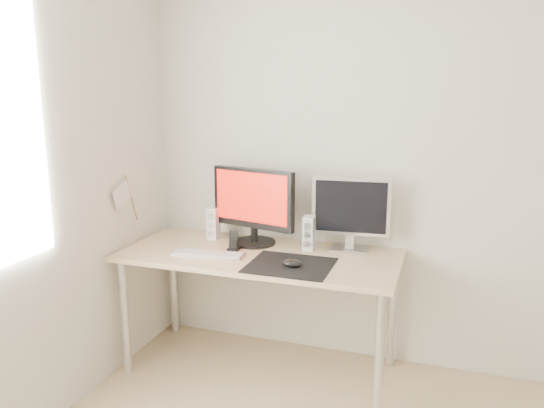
# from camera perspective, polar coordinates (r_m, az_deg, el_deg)

# --- Properties ---
(wall_back) EXTENTS (3.50, 0.00, 3.50)m
(wall_back) POSITION_cam_1_polar(r_m,az_deg,el_deg) (3.15, 17.20, 4.27)
(wall_back) COLOR silver
(wall_back) RESTS_ON ground
(mousepad) EXTENTS (0.45, 0.40, 0.00)m
(mousepad) POSITION_cam_1_polar(r_m,az_deg,el_deg) (2.87, 1.97, -6.59)
(mousepad) COLOR black
(mousepad) RESTS_ON desk
(mouse) EXTENTS (0.11, 0.07, 0.04)m
(mouse) POSITION_cam_1_polar(r_m,az_deg,el_deg) (2.83, 2.18, -6.41)
(mouse) COLOR black
(mouse) RESTS_ON mousepad
(desk) EXTENTS (1.60, 0.70, 0.73)m
(desk) POSITION_cam_1_polar(r_m,az_deg,el_deg) (3.10, -1.31, -6.67)
(desk) COLOR #D1B587
(desk) RESTS_ON ground
(main_monitor) EXTENTS (0.55, 0.31, 0.47)m
(main_monitor) POSITION_cam_1_polar(r_m,az_deg,el_deg) (3.19, -2.03, 0.07)
(main_monitor) COLOR black
(main_monitor) RESTS_ON desk
(second_monitor) EXTENTS (0.45, 0.18, 0.43)m
(second_monitor) POSITION_cam_1_polar(r_m,az_deg,el_deg) (3.10, 8.48, -0.68)
(second_monitor) COLOR #B3B3B5
(second_monitor) RESTS_ON desk
(speaker_left) EXTENTS (0.06, 0.08, 0.20)m
(speaker_left) POSITION_cam_1_polar(r_m,az_deg,el_deg) (3.35, -6.34, -2.10)
(speaker_left) COLOR white
(speaker_left) RESTS_ON desk
(speaker_right) EXTENTS (0.06, 0.08, 0.20)m
(speaker_right) POSITION_cam_1_polar(r_m,az_deg,el_deg) (3.12, 3.99, -3.15)
(speaker_right) COLOR silver
(speaker_right) RESTS_ON desk
(keyboard) EXTENTS (0.43, 0.15, 0.02)m
(keyboard) POSITION_cam_1_polar(r_m,az_deg,el_deg) (3.06, -6.84, -5.34)
(keyboard) COLOR #ACACAE
(keyboard) RESTS_ON desk
(phone_dock) EXTENTS (0.07, 0.06, 0.12)m
(phone_dock) POSITION_cam_1_polar(r_m,az_deg,el_deg) (3.12, -4.15, -4.35)
(phone_dock) COLOR black
(phone_dock) RESTS_ON desk
(pennant) EXTENTS (0.01, 0.23, 0.29)m
(pennant) POSITION_cam_1_polar(r_m,az_deg,el_deg) (3.23, -15.51, 0.92)
(pennant) COLOR #A57F54
(pennant) RESTS_ON wall_left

